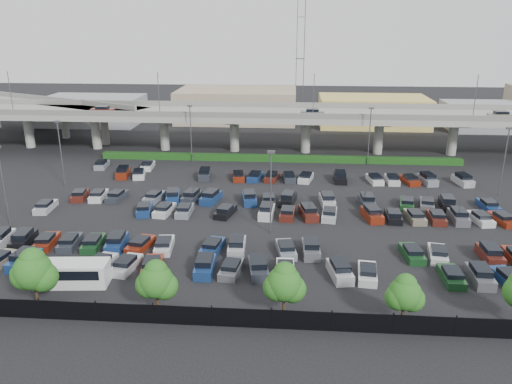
# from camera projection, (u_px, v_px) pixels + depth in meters

# --- Properties ---
(ground) EXTENTS (280.00, 280.00, 0.00)m
(ground) POSITION_uv_depth(u_px,v_px,m) (273.00, 209.00, 68.40)
(ground) COLOR black
(overpass) EXTENTS (150.00, 13.00, 15.80)m
(overpass) POSITION_uv_depth(u_px,v_px,m) (279.00, 117.00, 96.31)
(overpass) COLOR gray
(overpass) RESTS_ON ground
(on_ramp) EXTENTS (50.93, 30.13, 8.80)m
(on_ramp) POSITION_uv_depth(u_px,v_px,m) (47.00, 105.00, 110.42)
(on_ramp) COLOR gray
(on_ramp) RESTS_ON ground
(hedge) EXTENTS (66.00, 1.60, 1.10)m
(hedge) POSITION_uv_depth(u_px,v_px,m) (279.00, 158.00, 91.80)
(hedge) COLOR #103911
(hedge) RESTS_ON ground
(fence) EXTENTS (70.00, 0.10, 2.00)m
(fence) POSITION_uv_depth(u_px,v_px,m) (259.00, 319.00, 41.70)
(fence) COLOR black
(fence) RESTS_ON ground
(tree_row) EXTENTS (65.07, 3.66, 5.94)m
(tree_row) POSITION_uv_depth(u_px,v_px,m) (269.00, 283.00, 42.19)
(tree_row) COLOR #332316
(tree_row) RESTS_ON ground
(shuttle_bus) EXTENTS (7.57, 3.16, 2.37)m
(shuttle_bus) POSITION_uv_depth(u_px,v_px,m) (70.00, 273.00, 48.53)
(shuttle_bus) COLOR silver
(shuttle_bus) RESTS_ON ground
(parked_cars) EXTENTS (63.06, 41.62, 1.67)m
(parked_cars) POSITION_uv_depth(u_px,v_px,m) (275.00, 216.00, 64.45)
(parked_cars) COLOR #776E5D
(parked_cars) RESTS_ON ground
(light_poles) EXTENTS (66.90, 48.38, 10.30)m
(light_poles) POSITION_uv_depth(u_px,v_px,m) (244.00, 161.00, 68.55)
(light_poles) COLOR #4C4D51
(light_poles) RESTS_ON ground
(distant_buildings) EXTENTS (138.00, 24.00, 9.00)m
(distant_buildings) POSITION_uv_depth(u_px,v_px,m) (333.00, 109.00, 124.62)
(distant_buildings) COLOR gray
(distant_buildings) RESTS_ON ground
(comm_tower) EXTENTS (2.40, 2.40, 30.00)m
(comm_tower) POSITION_uv_depth(u_px,v_px,m) (300.00, 56.00, 132.85)
(comm_tower) COLOR #4C4D51
(comm_tower) RESTS_ON ground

